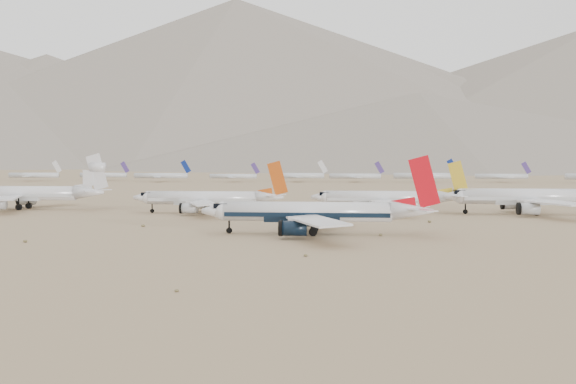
% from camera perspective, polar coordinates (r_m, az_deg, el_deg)
% --- Properties ---
extents(ground, '(7000.00, 7000.00, 0.00)m').
position_cam_1_polar(ground, '(134.13, -2.23, -3.90)').
color(ground, '#8C7351').
rests_on(ground, ground).
extents(main_airliner, '(47.72, 46.61, 16.84)m').
position_cam_1_polar(main_airliner, '(135.92, 2.60, -1.84)').
color(main_airliner, silver).
rests_on(main_airliner, ground).
extents(row2_navy_widebody, '(50.15, 49.04, 17.84)m').
position_cam_1_polar(row2_navy_widebody, '(197.06, 21.16, -0.44)').
color(row2_navy_widebody, silver).
rests_on(row2_navy_widebody, ground).
extents(row2_gold_tail, '(43.59, 42.63, 15.52)m').
position_cam_1_polar(row2_gold_tail, '(191.99, 8.85, -0.55)').
color(row2_gold_tail, silver).
rests_on(row2_gold_tail, ground).
extents(row2_orange_tail, '(43.38, 42.44, 15.48)m').
position_cam_1_polar(row2_orange_tail, '(189.28, -7.06, -0.58)').
color(row2_orange_tail, silver).
rests_on(row2_orange_tail, ground).
extents(row2_white_trijet, '(50.14, 49.01, 17.77)m').
position_cam_1_polar(row2_white_trijet, '(218.51, -22.15, -0.10)').
color(row2_white_trijet, silver).
rests_on(row2_white_trijet, ground).
extents(distant_storage_row, '(654.73, 57.42, 14.75)m').
position_cam_1_polar(distant_storage_row, '(444.17, 12.53, 1.41)').
color(distant_storage_row, silver).
rests_on(distant_storage_row, ground).
extents(mountain_range, '(7354.00, 3024.00, 470.00)m').
position_cam_1_polar(mountain_range, '(1789.31, 7.04, 8.56)').
color(mountain_range, slate).
rests_on(mountain_range, ground).
extents(desert_scrub, '(261.14, 121.67, 0.63)m').
position_cam_1_polar(desert_scrub, '(106.36, -5.72, -5.56)').
color(desert_scrub, brown).
rests_on(desert_scrub, ground).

